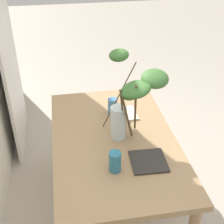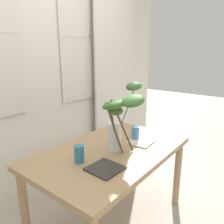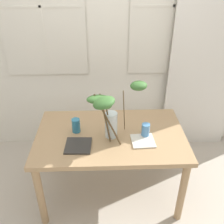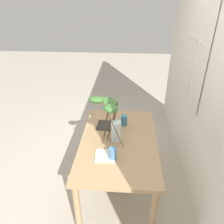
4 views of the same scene
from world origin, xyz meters
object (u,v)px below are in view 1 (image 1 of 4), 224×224
vase_with_branches (130,97)px  drinking_glass_blue_left (115,162)px  dining_table (114,148)px  plate_square_right (123,114)px  plate_square_left (148,161)px  drinking_glass_blue_right (113,106)px

vase_with_branches → drinking_glass_blue_left: 0.44m
drinking_glass_blue_left → vase_with_branches: bearing=-26.5°
dining_table → plate_square_right: bearing=-23.7°
vase_with_branches → plate_square_left: bearing=-166.4°
drinking_glass_blue_right → plate_square_left: bearing=-168.2°
vase_with_branches → drinking_glass_blue_left: (-0.32, 0.16, -0.26)m
dining_table → drinking_glass_blue_left: (-0.32, 0.05, 0.16)m
vase_with_branches → drinking_glass_blue_right: vase_with_branches is taller
dining_table → drinking_glass_blue_right: 0.36m
plate_square_right → dining_table: bearing=156.3°
plate_square_left → plate_square_right: size_ratio=1.10×
dining_table → vase_with_branches: size_ratio=2.41×
plate_square_left → drinking_glass_blue_right: bearing=11.8°
vase_with_branches → plate_square_right: vase_with_branches is taller
dining_table → drinking_glass_blue_left: drinking_glass_blue_left is taller
plate_square_left → plate_square_right: plate_square_left is taller
drinking_glass_blue_left → plate_square_right: size_ratio=0.66×
vase_with_branches → drinking_glass_blue_left: bearing=153.5°
plate_square_left → plate_square_right: 0.58m
drinking_glass_blue_right → dining_table: bearing=171.8°
dining_table → plate_square_left: plate_square_left is taller
vase_with_branches → drinking_glass_blue_right: 0.42m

